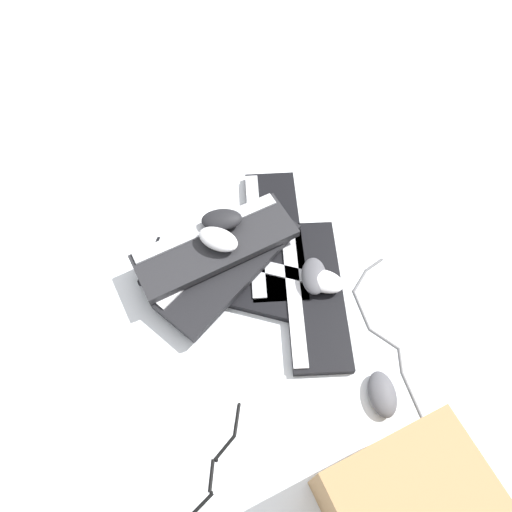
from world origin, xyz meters
TOP-DOWN VIEW (x-y plane):
  - ground_plane at (0.00, 0.00)m, footprint 3.20×3.20m
  - keyboard_0 at (0.07, 0.05)m, footprint 0.46×0.30m
  - keyboard_1 at (-0.11, 0.14)m, footprint 0.17×0.45m
  - keyboard_2 at (-0.08, -0.10)m, footprint 0.46×0.29m
  - keyboard_3 at (-0.08, 0.13)m, footprint 0.46×0.30m
  - keyboard_4 at (-0.05, 0.18)m, footprint 0.42×0.41m
  - mouse_0 at (-0.05, -0.12)m, footprint 0.07×0.11m
  - mouse_1 at (-0.05, 0.17)m, footprint 0.08×0.12m
  - mouse_2 at (0.03, 0.07)m, footprint 0.13×0.12m
  - mouse_3 at (-0.29, -0.33)m, footprint 0.13×0.10m
  - mouse_4 at (-0.05, -0.10)m, footprint 0.12×0.09m
  - mouse_5 at (0.01, 0.18)m, footprint 0.10×0.13m
  - cable_0 at (-0.11, -0.30)m, footprint 0.41×0.23m
  - cable_1 at (-0.66, 0.05)m, footprint 0.48×0.21m
  - cardboard_box at (-0.52, -0.40)m, footprint 0.39×0.39m

SIDE VIEW (x-z plane):
  - ground_plane at x=0.00m, z-range 0.00..0.00m
  - cable_0 at x=-0.11m, z-range 0.00..0.01m
  - cable_1 at x=-0.66m, z-range 0.00..0.01m
  - keyboard_0 at x=0.07m, z-range 0.00..0.03m
  - keyboard_1 at x=-0.11m, z-range 0.00..0.03m
  - keyboard_2 at x=-0.08m, z-range 0.00..0.03m
  - mouse_3 at x=-0.29m, z-range 0.00..0.04m
  - keyboard_3 at x=-0.08m, z-range 0.03..0.06m
  - mouse_0 at x=-0.05m, z-range 0.03..0.07m
  - mouse_2 at x=0.03m, z-range 0.03..0.07m
  - mouse_4 at x=-0.05m, z-range 0.03..0.07m
  - keyboard_4 at x=-0.05m, z-range 0.06..0.09m
  - cardboard_box at x=-0.52m, z-range 0.00..0.20m
  - mouse_1 at x=-0.05m, z-range 0.09..0.13m
  - mouse_5 at x=0.01m, z-range 0.09..0.13m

